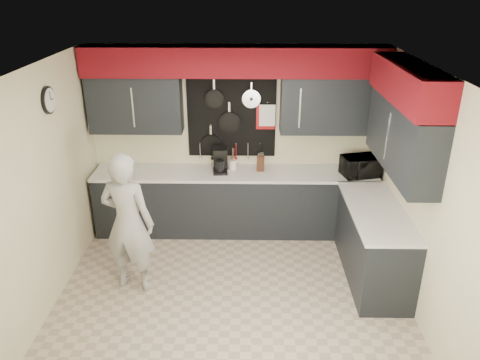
{
  "coord_description": "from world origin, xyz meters",
  "views": [
    {
      "loc": [
        0.17,
        -4.51,
        3.42
      ],
      "look_at": [
        0.09,
        0.5,
        1.21
      ],
      "focal_mm": 35.0,
      "sensor_mm": 36.0,
      "label": 1
    }
  ],
  "objects_px": {
    "microwave": "(361,166)",
    "utensil_crock": "(233,165)",
    "coffee_maker": "(220,159)",
    "person": "(128,223)",
    "knife_block": "(261,163)"
  },
  "relations": [
    {
      "from": "microwave",
      "to": "coffee_maker",
      "type": "bearing_deg",
      "value": 162.96
    },
    {
      "from": "microwave",
      "to": "utensil_crock",
      "type": "xyz_separation_m",
      "value": [
        -1.73,
        0.18,
        -0.07
      ]
    },
    {
      "from": "microwave",
      "to": "utensil_crock",
      "type": "relative_size",
      "value": 3.48
    },
    {
      "from": "microwave",
      "to": "utensil_crock",
      "type": "distance_m",
      "value": 1.74
    },
    {
      "from": "microwave",
      "to": "person",
      "type": "height_order",
      "value": "person"
    },
    {
      "from": "microwave",
      "to": "person",
      "type": "xyz_separation_m",
      "value": [
        -2.87,
        -1.25,
        -0.21
      ]
    },
    {
      "from": "microwave",
      "to": "person",
      "type": "bearing_deg",
      "value": -170.52
    },
    {
      "from": "knife_block",
      "to": "utensil_crock",
      "type": "xyz_separation_m",
      "value": [
        -0.39,
        0.03,
        -0.04
      ]
    },
    {
      "from": "microwave",
      "to": "knife_block",
      "type": "relative_size",
      "value": 2.3
    },
    {
      "from": "knife_block",
      "to": "coffee_maker",
      "type": "distance_m",
      "value": 0.56
    },
    {
      "from": "coffee_maker",
      "to": "person",
      "type": "distance_m",
      "value": 1.68
    },
    {
      "from": "coffee_maker",
      "to": "person",
      "type": "relative_size",
      "value": 0.21
    },
    {
      "from": "microwave",
      "to": "person",
      "type": "relative_size",
      "value": 0.29
    },
    {
      "from": "microwave",
      "to": "coffee_maker",
      "type": "distance_m",
      "value": 1.9
    },
    {
      "from": "knife_block",
      "to": "coffee_maker",
      "type": "bearing_deg",
      "value": -169.19
    }
  ]
}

